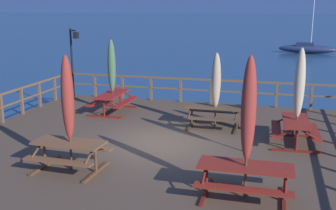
# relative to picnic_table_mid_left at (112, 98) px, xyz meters

# --- Properties ---
(ground_plane) EXTENTS (600.00, 600.00, 0.00)m
(ground_plane) POSITION_rel_picnic_table_mid_left_xyz_m (2.92, -3.14, -1.28)
(ground_plane) COLOR navy
(wooden_deck) EXTENTS (12.73, 11.56, 0.72)m
(wooden_deck) POSITION_rel_picnic_table_mid_left_xyz_m (2.92, -3.14, -0.92)
(wooden_deck) COLOR brown
(wooden_deck) RESTS_ON ground
(railing_waterside_far) EXTENTS (12.53, 0.10, 1.09)m
(railing_waterside_far) POSITION_rel_picnic_table_mid_left_xyz_m (2.92, 2.49, 0.16)
(railing_waterside_far) COLOR brown
(railing_waterside_far) RESTS_ON wooden_deck
(picnic_table_mid_left) EXTENTS (1.43, 2.14, 0.78)m
(picnic_table_mid_left) POSITION_rel_picnic_table_mid_left_xyz_m (0.00, 0.00, 0.00)
(picnic_table_mid_left) COLOR maroon
(picnic_table_mid_left) RESTS_ON wooden_deck
(picnic_table_mid_right) EXTENTS (1.90, 1.47, 0.78)m
(picnic_table_mid_right) POSITION_rel_picnic_table_mid_left_xyz_m (1.24, -5.88, -0.01)
(picnic_table_mid_right) COLOR brown
(picnic_table_mid_right) RESTS_ON wooden_deck
(picnic_table_mid_centre) EXTENTS (1.96, 1.41, 0.78)m
(picnic_table_mid_centre) POSITION_rel_picnic_table_mid_left_xyz_m (4.27, -1.09, -0.00)
(picnic_table_mid_centre) COLOR brown
(picnic_table_mid_centre) RESTS_ON wooden_deck
(picnic_table_front_left) EXTENTS (1.45, 1.94, 0.78)m
(picnic_table_front_left) POSITION_rel_picnic_table_mid_left_xyz_m (6.95, -2.22, -0.01)
(picnic_table_front_left) COLOR maroon
(picnic_table_front_left) RESTS_ON wooden_deck
(picnic_table_front_right) EXTENTS (2.07, 1.40, 0.78)m
(picnic_table_front_right) POSITION_rel_picnic_table_mid_left_xyz_m (5.76, -6.31, -0.00)
(picnic_table_front_right) COLOR maroon
(picnic_table_front_right) RESTS_ON wooden_deck
(patio_umbrella_short_back) EXTENTS (0.32, 0.32, 2.90)m
(patio_umbrella_short_back) POSITION_rel_picnic_table_mid_left_xyz_m (-0.01, 0.07, 1.28)
(patio_umbrella_short_back) COLOR #4C3828
(patio_umbrella_short_back) RESTS_ON wooden_deck
(patio_umbrella_tall_mid_right) EXTENTS (0.32, 0.32, 3.00)m
(patio_umbrella_tall_mid_right) POSITION_rel_picnic_table_mid_left_xyz_m (1.28, -5.87, 1.34)
(patio_umbrella_tall_mid_right) COLOR #4C3828
(patio_umbrella_tall_mid_right) RESTS_ON wooden_deck
(patio_umbrella_short_front) EXTENTS (0.32, 0.32, 2.64)m
(patio_umbrella_short_front) POSITION_rel_picnic_table_mid_left_xyz_m (4.32, -1.14, 1.11)
(patio_umbrella_short_front) COLOR #4C3828
(patio_umbrella_short_front) RESTS_ON wooden_deck
(patio_umbrella_short_mid) EXTENTS (0.32, 0.32, 2.97)m
(patio_umbrella_short_mid) POSITION_rel_picnic_table_mid_left_xyz_m (6.99, -2.16, 1.32)
(patio_umbrella_short_mid) COLOR #4C3828
(patio_umbrella_short_mid) RESTS_ON wooden_deck
(patio_umbrella_tall_back_left) EXTENTS (0.32, 0.32, 3.18)m
(patio_umbrella_tall_back_left) POSITION_rel_picnic_table_mid_left_xyz_m (5.77, -6.35, 1.46)
(patio_umbrella_tall_back_left) COLOR #4C3828
(patio_umbrella_tall_back_left) RESTS_ON wooden_deck
(patio_umbrella_tall_mid_left) EXTENTS (0.32, 0.32, 2.66)m
(patio_umbrella_tall_mid_left) POSITION_rel_picnic_table_mid_left_xyz_m (5.63, -3.39, 1.13)
(patio_umbrella_tall_mid_left) COLOR #4C3828
(patio_umbrella_tall_mid_left) RESTS_ON wooden_deck
(lamp_post_hooked) EXTENTS (0.59, 0.47, 3.20)m
(lamp_post_hooked) POSITION_rel_picnic_table_mid_left_xyz_m (-2.59, 1.82, 1.55)
(lamp_post_hooked) COLOR black
(lamp_post_hooked) RESTS_ON wooden_deck
(sailboat_distant) EXTENTS (6.13, 2.23, 7.72)m
(sailboat_distant) POSITION_rel_picnic_table_mid_left_xyz_m (9.38, 31.46, -0.77)
(sailboat_distant) COLOR navy
(sailboat_distant) RESTS_ON ground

